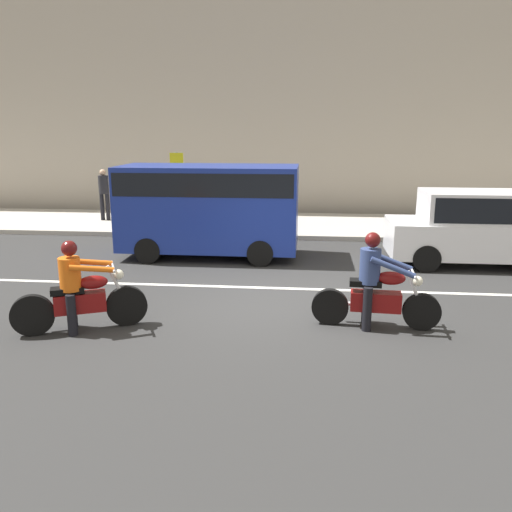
{
  "coord_description": "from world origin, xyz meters",
  "views": [
    {
      "loc": [
        0.6,
        -9.54,
        3.24
      ],
      "look_at": [
        -0.34,
        -0.23,
        0.96
      ],
      "focal_mm": 36.72,
      "sensor_mm": 36.0,
      "label": 1
    }
  ],
  "objects_px": {
    "motorcycle_with_rider_orange_stripe": "(79,294)",
    "parked_van_cobalt_blue": "(209,205)",
    "parked_hatchback_white": "(475,227)",
    "street_sign_post": "(177,181)",
    "pedestrian_bystander": "(104,191)",
    "motorcycle_with_rider_denim_blue": "(375,289)"
  },
  "relations": [
    {
      "from": "parked_hatchback_white",
      "to": "pedestrian_bystander",
      "type": "distance_m",
      "value": 11.96
    },
    {
      "from": "motorcycle_with_rider_orange_stripe",
      "to": "pedestrian_bystander",
      "type": "distance_m",
      "value": 10.22
    },
    {
      "from": "parked_van_cobalt_blue",
      "to": "motorcycle_with_rider_orange_stripe",
      "type": "bearing_deg",
      "value": -102.34
    },
    {
      "from": "street_sign_post",
      "to": "pedestrian_bystander",
      "type": "bearing_deg",
      "value": 166.78
    },
    {
      "from": "motorcycle_with_rider_orange_stripe",
      "to": "parked_van_cobalt_blue",
      "type": "height_order",
      "value": "parked_van_cobalt_blue"
    },
    {
      "from": "parked_van_cobalt_blue",
      "to": "street_sign_post",
      "type": "relative_size",
      "value": 1.89
    },
    {
      "from": "motorcycle_with_rider_orange_stripe",
      "to": "parked_hatchback_white",
      "type": "height_order",
      "value": "parked_hatchback_white"
    },
    {
      "from": "street_sign_post",
      "to": "pedestrian_bystander",
      "type": "distance_m",
      "value": 2.87
    },
    {
      "from": "parked_van_cobalt_blue",
      "to": "parked_hatchback_white",
      "type": "height_order",
      "value": "parked_van_cobalt_blue"
    },
    {
      "from": "parked_hatchback_white",
      "to": "street_sign_post",
      "type": "bearing_deg",
      "value": 154.65
    },
    {
      "from": "street_sign_post",
      "to": "parked_hatchback_white",
      "type": "bearing_deg",
      "value": -25.35
    },
    {
      "from": "motorcycle_with_rider_orange_stripe",
      "to": "street_sign_post",
      "type": "distance_m",
      "value": 9.06
    },
    {
      "from": "parked_van_cobalt_blue",
      "to": "parked_hatchback_white",
      "type": "distance_m",
      "value": 6.55
    },
    {
      "from": "motorcycle_with_rider_denim_blue",
      "to": "street_sign_post",
      "type": "distance_m",
      "value": 9.99
    },
    {
      "from": "pedestrian_bystander",
      "to": "street_sign_post",
      "type": "bearing_deg",
      "value": -13.22
    },
    {
      "from": "motorcycle_with_rider_denim_blue",
      "to": "parked_van_cobalt_blue",
      "type": "height_order",
      "value": "parked_van_cobalt_blue"
    },
    {
      "from": "parked_van_cobalt_blue",
      "to": "street_sign_post",
      "type": "height_order",
      "value": "street_sign_post"
    },
    {
      "from": "motorcycle_with_rider_orange_stripe",
      "to": "motorcycle_with_rider_denim_blue",
      "type": "distance_m",
      "value": 4.87
    },
    {
      "from": "street_sign_post",
      "to": "parked_van_cobalt_blue",
      "type": "bearing_deg",
      "value": -64.6
    },
    {
      "from": "parked_hatchback_white",
      "to": "pedestrian_bystander",
      "type": "xyz_separation_m",
      "value": [
        -11.04,
        4.57,
        0.23
      ]
    },
    {
      "from": "motorcycle_with_rider_orange_stripe",
      "to": "street_sign_post",
      "type": "bearing_deg",
      "value": 93.68
    },
    {
      "from": "parked_van_cobalt_blue",
      "to": "parked_hatchback_white",
      "type": "bearing_deg",
      "value": -2.2
    }
  ]
}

